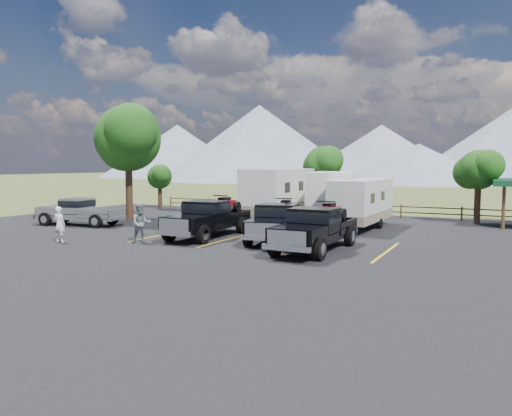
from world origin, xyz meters
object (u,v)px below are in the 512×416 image
at_px(pickup_silver, 79,211).
at_px(person_b, 141,223).
at_px(rig_left, 209,217).
at_px(trailer_right, 362,203).
at_px(rig_center, 278,221).
at_px(person_a, 59,224).
at_px(rig_right, 316,227).
at_px(trailer_center, 332,197).
at_px(trailer_left, 279,193).
at_px(tree_big_nw, 128,138).

relative_size(pickup_silver, person_b, 3.07).
xyz_separation_m(rig_left, trailer_right, (6.29, 7.05, 0.49)).
distance_m(rig_center, person_a, 10.76).
bearing_deg(trailer_right, rig_center, -109.64).
xyz_separation_m(rig_center, rig_right, (2.65, -1.91, 0.03)).
bearing_deg(rig_right, trailer_center, 105.05).
bearing_deg(pickup_silver, trailer_right, 102.54).
relative_size(rig_right, trailer_center, 0.67).
relative_size(trailer_center, person_a, 5.45).
bearing_deg(person_a, rig_left, -143.24).
bearing_deg(rig_center, trailer_left, 103.10).
xyz_separation_m(tree_big_nw, person_a, (3.60, -9.28, -4.68)).
height_order(rig_center, person_b, rig_center).
height_order(trailer_center, person_b, trailer_center).
bearing_deg(trailer_right, rig_left, -130.51).
relative_size(trailer_center, person_b, 4.99).
height_order(rig_left, person_a, rig_left).
distance_m(trailer_right, person_b, 13.12).
xyz_separation_m(rig_left, rig_right, (6.44, -1.43, -0.00)).
bearing_deg(trailer_left, trailer_center, -12.45).
bearing_deg(person_b, rig_left, 18.32).
xyz_separation_m(tree_big_nw, rig_right, (15.65, -5.95, -4.54)).
distance_m(tree_big_nw, rig_left, 11.22).
bearing_deg(trailer_left, person_b, -102.09).
bearing_deg(person_a, rig_right, -168.07).
bearing_deg(pickup_silver, tree_big_nw, 161.25).
relative_size(tree_big_nw, pickup_silver, 1.33).
bearing_deg(person_b, trailer_right, 9.34).
bearing_deg(trailer_left, rig_left, -93.77).
height_order(trailer_left, pickup_silver, trailer_left).
height_order(rig_right, trailer_right, trailer_right).
xyz_separation_m(rig_center, trailer_left, (-3.73, 8.57, 0.84)).
height_order(rig_center, person_a, rig_center).
bearing_deg(rig_right, trailer_left, 122.59).
distance_m(trailer_right, person_a, 16.78).
distance_m(rig_left, trailer_left, 9.09).
bearing_deg(rig_left, rig_right, -13.64).
bearing_deg(person_b, tree_big_nw, 91.13).
distance_m(rig_center, person_b, 6.73).
xyz_separation_m(rig_center, trailer_right, (2.51, 6.57, 0.53)).
bearing_deg(person_b, pickup_silver, 111.73).
distance_m(rig_right, trailer_center, 10.16).
bearing_deg(trailer_left, rig_center, -69.91).
distance_m(trailer_center, person_a, 16.35).
bearing_deg(tree_big_nw, rig_left, -26.16).
xyz_separation_m(rig_left, trailer_center, (4.02, 8.42, 0.71)).
relative_size(rig_center, trailer_right, 0.77).
height_order(rig_left, trailer_center, trailer_center).
xyz_separation_m(tree_big_nw, trailer_center, (13.23, 3.89, -3.82)).
bearing_deg(person_a, trailer_right, -138.76).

